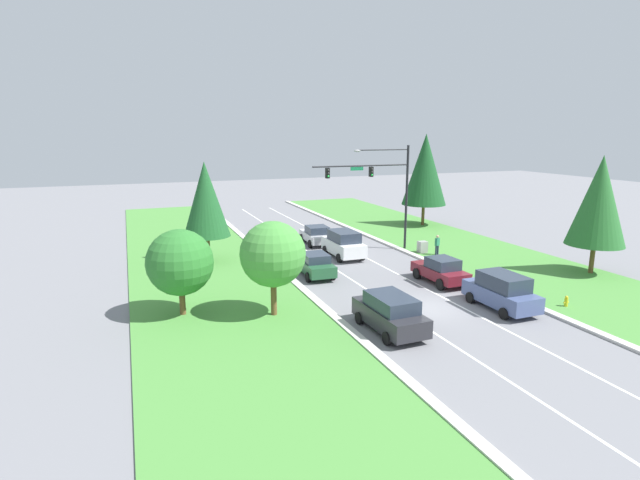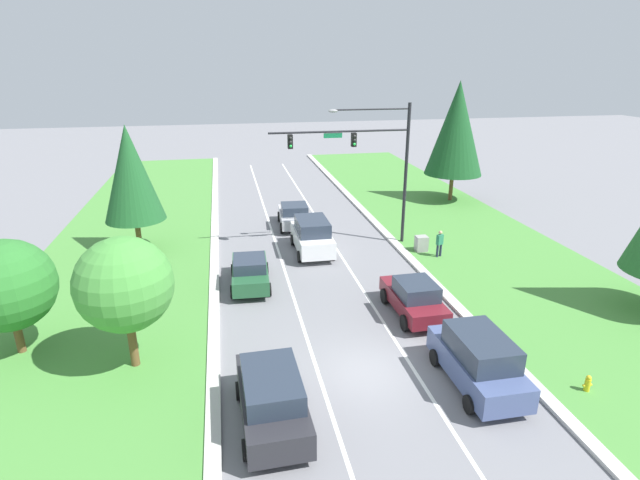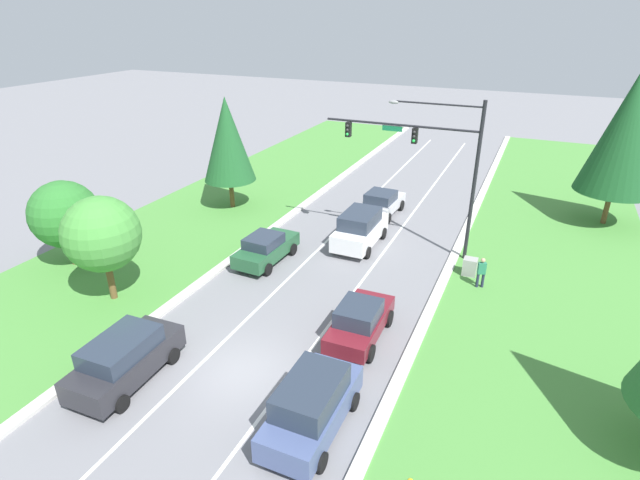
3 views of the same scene
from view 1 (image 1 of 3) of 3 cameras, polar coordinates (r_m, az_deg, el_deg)
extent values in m
plane|color=slate|center=(29.16, 12.48, -7.64)|extent=(160.00, 160.00, 0.00)
cube|color=beige|center=(32.49, 20.88, -5.95)|extent=(0.50, 90.00, 0.15)
cube|color=beige|center=(26.57, 2.14, -9.17)|extent=(0.50, 90.00, 0.15)
cube|color=#4C8E3D|center=(36.14, 27.11, -4.77)|extent=(10.00, 90.00, 0.08)
cube|color=#4C8E3D|center=(25.11, -9.13, -10.72)|extent=(10.00, 90.00, 0.08)
cube|color=white|center=(28.24, 9.41, -8.16)|extent=(0.14, 81.00, 0.01)
cube|color=white|center=(30.15, 15.36, -7.12)|extent=(0.14, 81.00, 0.01)
cylinder|color=black|center=(42.36, 9.85, 4.72)|extent=(0.20, 0.20, 8.73)
cylinder|color=black|center=(40.10, 4.80, 8.46)|extent=(8.38, 0.12, 0.12)
cube|color=#147042|center=(39.94, 4.24, 8.13)|extent=(1.10, 0.04, 0.28)
cylinder|color=black|center=(40.90, 7.24, 10.19)|extent=(4.61, 0.09, 0.09)
ellipsoid|color=gray|center=(39.86, 4.28, 10.13)|extent=(0.56, 0.28, 0.20)
cube|color=black|center=(40.51, 5.86, 7.76)|extent=(0.28, 0.32, 0.80)
sphere|color=#2D2D2D|center=(40.34, 5.98, 8.07)|extent=(0.16, 0.16, 0.16)
sphere|color=#2D2D2D|center=(40.36, 5.97, 7.74)|extent=(0.16, 0.16, 0.16)
sphere|color=#23D647|center=(40.38, 5.96, 7.42)|extent=(0.16, 0.16, 0.16)
cube|color=black|center=(38.95, 0.86, 7.65)|extent=(0.28, 0.32, 0.80)
sphere|color=#2D2D2D|center=(38.77, 0.96, 7.97)|extent=(0.16, 0.16, 0.16)
sphere|color=#2D2D2D|center=(38.79, 0.96, 7.63)|extent=(0.16, 0.16, 0.16)
sphere|color=#23D647|center=(38.81, 0.96, 7.29)|extent=(0.16, 0.16, 0.16)
cube|color=maroon|center=(33.91, 13.54, -3.61)|extent=(1.87, 4.34, 0.68)
cube|color=#283342|center=(33.54, 13.85, -2.61)|extent=(1.65, 1.97, 0.68)
cylinder|color=black|center=(35.55, 13.43, -3.44)|extent=(0.25, 0.74, 0.74)
cylinder|color=black|center=(34.58, 11.03, -3.77)|extent=(0.25, 0.74, 0.74)
cylinder|color=black|center=(33.50, 16.07, -4.55)|extent=(0.25, 0.74, 0.74)
cylinder|color=black|center=(32.47, 13.60, -4.95)|extent=(0.25, 0.74, 0.74)
cube|color=white|center=(39.71, 2.69, -0.77)|extent=(2.02, 4.68, 0.99)
cube|color=#283342|center=(39.41, 2.77, 0.46)|extent=(1.81, 2.81, 0.80)
cylinder|color=black|center=(41.50, 3.12, -0.91)|extent=(0.24, 0.69, 0.69)
cylinder|color=black|center=(40.76, 0.61, -1.14)|extent=(0.24, 0.69, 0.69)
cylinder|color=black|center=(38.95, 4.85, -1.81)|extent=(0.24, 0.69, 0.69)
cylinder|color=black|center=(38.16, 2.20, -2.07)|extent=(0.24, 0.69, 0.69)
cube|color=#235633|center=(34.61, -0.65, -2.96)|extent=(1.97, 4.42, 0.73)
cube|color=#283342|center=(34.20, -0.51, -2.02)|extent=(1.69, 2.02, 0.56)
cylinder|color=black|center=(36.21, 0.01, -2.87)|extent=(0.27, 0.68, 0.67)
cylinder|color=black|center=(35.70, -2.66, -3.10)|extent=(0.27, 0.68, 0.67)
cylinder|color=black|center=(33.76, 1.49, -4.00)|extent=(0.27, 0.68, 0.67)
cylinder|color=black|center=(33.21, -1.36, -4.27)|extent=(0.27, 0.68, 0.67)
cube|color=#475684|center=(29.98, 19.95, -5.99)|extent=(1.91, 4.55, 0.90)
cube|color=#283342|center=(29.65, 20.21, -4.46)|extent=(1.71, 2.73, 0.84)
cylinder|color=black|center=(31.71, 19.51, -5.82)|extent=(0.24, 0.64, 0.64)
cylinder|color=black|center=(30.57, 16.83, -6.31)|extent=(0.24, 0.64, 0.64)
cylinder|color=black|center=(29.76, 23.04, -7.29)|extent=(0.24, 0.64, 0.64)
cylinder|color=black|center=(28.53, 20.31, -7.89)|extent=(0.24, 0.64, 0.64)
cube|color=silver|center=(44.34, -0.43, 0.42)|extent=(2.19, 4.42, 0.67)
cube|color=#283342|center=(43.96, -0.33, 1.19)|extent=(1.86, 2.04, 0.63)
cylinder|color=black|center=(45.94, 0.20, 0.41)|extent=(0.28, 0.72, 0.71)
cylinder|color=black|center=(45.39, -2.10, 0.26)|extent=(0.28, 0.72, 0.71)
cylinder|color=black|center=(43.46, 1.31, -0.28)|extent=(0.28, 0.72, 0.71)
cylinder|color=black|center=(42.88, -1.11, -0.45)|extent=(0.28, 0.72, 0.71)
cube|color=#28282D|center=(25.40, 7.96, -8.64)|extent=(2.07, 4.64, 0.90)
cube|color=#283342|center=(25.04, 8.15, -7.04)|extent=(1.83, 2.80, 0.68)
cylinder|color=black|center=(27.16, 8.14, -8.26)|extent=(0.26, 0.64, 0.63)
cylinder|color=black|center=(26.29, 4.52, -8.88)|extent=(0.26, 0.64, 0.63)
cylinder|color=black|center=(24.95, 11.54, -10.29)|extent=(0.26, 0.64, 0.63)
cylinder|color=black|center=(23.99, 7.69, -11.09)|extent=(0.26, 0.64, 0.63)
cube|color=#9E9E99|center=(41.76, 11.62, -0.83)|extent=(0.70, 0.60, 1.02)
cylinder|color=#232842|center=(41.17, 13.11, -1.22)|extent=(0.14, 0.14, 0.84)
cylinder|color=#232842|center=(41.38, 13.32, -1.16)|extent=(0.14, 0.14, 0.84)
cube|color=#287556|center=(41.12, 13.26, -0.21)|extent=(0.43, 0.34, 0.60)
sphere|color=tan|center=(41.03, 13.29, 0.39)|extent=(0.22, 0.22, 0.22)
cylinder|color=gold|center=(31.77, 26.30, -6.46)|extent=(0.20, 0.20, 0.55)
sphere|color=gold|center=(31.67, 26.36, -5.89)|extent=(0.18, 0.18, 0.18)
cylinder|color=gold|center=(31.68, 26.16, -6.45)|extent=(0.10, 0.09, 0.09)
cylinder|color=gold|center=(31.85, 26.45, -6.38)|extent=(0.10, 0.09, 0.09)
cylinder|color=brown|center=(39.79, 28.65, -1.96)|extent=(0.32, 0.32, 2.09)
cone|color=#28662D|center=(39.09, 29.27, 3.94)|extent=(3.86, 3.86, 6.18)
cylinder|color=brown|center=(28.18, -15.45, -6.74)|extent=(0.32, 0.32, 1.65)
sphere|color=#2D752D|center=(27.57, -15.71, -2.48)|extent=(3.57, 3.57, 3.57)
cylinder|color=brown|center=(54.15, 11.69, 2.81)|extent=(0.32, 0.32, 2.28)
cone|color=#194C23|center=(53.59, 11.91, 7.90)|extent=(4.60, 4.60, 7.36)
cylinder|color=brown|center=(27.15, -5.31, -6.51)|extent=(0.32, 0.32, 2.13)
sphere|color=#47933D|center=(26.49, -5.41, -1.62)|extent=(3.52, 3.52, 3.52)
cylinder|color=brown|center=(38.89, -12.67, -1.05)|extent=(0.32, 0.32, 2.06)
cone|color=#1E5628|center=(38.21, -12.94, 4.56)|extent=(3.51, 3.51, 5.61)
camera|label=2|loc=(13.06, 35.54, 15.67)|focal=28.00mm
camera|label=3|loc=(26.58, 48.44, 14.76)|focal=28.00mm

